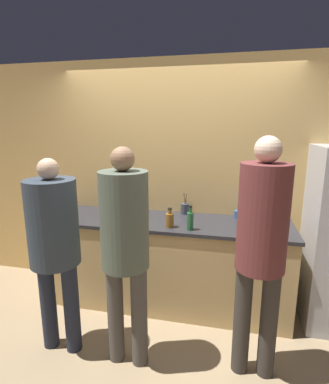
# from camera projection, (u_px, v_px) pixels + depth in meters

# --- Properties ---
(ground_plane) EXTENTS (14.00, 14.00, 0.00)m
(ground_plane) POSITION_uv_depth(u_px,v_px,m) (161.00, 323.00, 2.94)
(ground_plane) COLOR #9E8460
(wall_back) EXTENTS (5.20, 0.06, 2.60)m
(wall_back) POSITION_uv_depth(u_px,v_px,m) (176.00, 180.00, 3.37)
(wall_back) COLOR #E0B266
(wall_back) RESTS_ON ground_plane
(counter) EXTENTS (2.47, 0.73, 0.94)m
(counter) POSITION_uv_depth(u_px,v_px,m) (169.00, 262.00, 3.22)
(counter) COLOR tan
(counter) RESTS_ON ground_plane
(person_left) EXTENTS (0.40, 0.40, 1.66)m
(person_left) POSITION_uv_depth(u_px,v_px,m) (54.00, 237.00, 2.41)
(person_left) COLOR #232838
(person_left) RESTS_ON ground_plane
(person_center) EXTENTS (0.37, 0.37, 1.76)m
(person_center) POSITION_uv_depth(u_px,v_px,m) (125.00, 239.00, 2.26)
(person_center) COLOR #4C4742
(person_center) RESTS_ON ground_plane
(person_right) EXTENTS (0.35, 0.35, 1.84)m
(person_right) POSITION_uv_depth(u_px,v_px,m) (261.00, 240.00, 2.14)
(person_right) COLOR #38332D
(person_right) RESTS_ON ground_plane
(fruit_bowl) EXTENTS (0.34, 0.34, 0.12)m
(fruit_bowl) POSITION_uv_depth(u_px,v_px,m) (123.00, 207.00, 3.42)
(fruit_bowl) COLOR brown
(fruit_bowl) RESTS_ON counter
(utensil_crock) EXTENTS (0.09, 0.09, 0.24)m
(utensil_crock) POSITION_uv_depth(u_px,v_px,m) (185.00, 208.00, 3.31)
(utensil_crock) COLOR #3D424C
(utensil_crock) RESTS_ON counter
(bottle_amber) EXTENTS (0.08, 0.08, 0.19)m
(bottle_amber) POSITION_uv_depth(u_px,v_px,m) (170.00, 220.00, 2.87)
(bottle_amber) COLOR brown
(bottle_amber) RESTS_ON counter
(bottle_clear) EXTENTS (0.06, 0.06, 0.20)m
(bottle_clear) POSITION_uv_depth(u_px,v_px,m) (141.00, 206.00, 3.34)
(bottle_clear) COLOR silver
(bottle_clear) RESTS_ON counter
(bottle_green) EXTENTS (0.06, 0.06, 0.24)m
(bottle_green) POSITION_uv_depth(u_px,v_px,m) (190.00, 220.00, 2.80)
(bottle_green) COLOR #236033
(bottle_green) RESTS_ON counter
(cup_blue) EXTENTS (0.09, 0.09, 0.08)m
(cup_blue) POSITION_uv_depth(u_px,v_px,m) (238.00, 214.00, 3.16)
(cup_blue) COLOR #335184
(cup_blue) RESTS_ON counter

